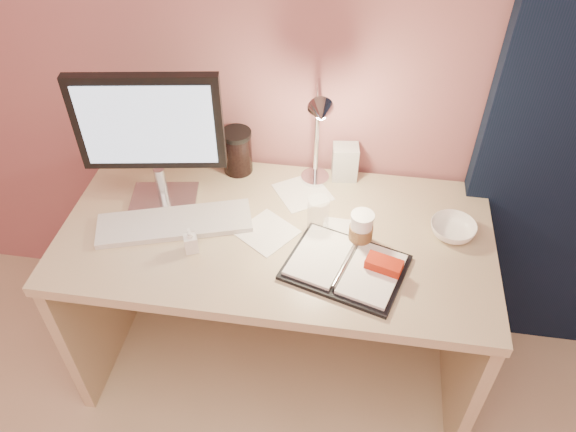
# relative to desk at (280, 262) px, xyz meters

# --- Properties ---
(desk) EXTENTS (1.40, 0.70, 0.73)m
(desk) POSITION_rel_desk_xyz_m (0.00, 0.00, 0.00)
(desk) COLOR tan
(desk) RESTS_ON ground
(monitor) EXTENTS (0.46, 0.20, 0.49)m
(monitor) POSITION_rel_desk_xyz_m (-0.41, 0.02, 0.52)
(monitor) COLOR silver
(monitor) RESTS_ON desk
(keyboard) EXTENTS (0.52, 0.29, 0.02)m
(keyboard) POSITION_rel_desk_xyz_m (-0.33, -0.10, 0.24)
(keyboard) COLOR silver
(keyboard) RESTS_ON desk
(planner) EXTENTS (0.41, 0.35, 0.05)m
(planner) POSITION_rel_desk_xyz_m (0.24, -0.20, 0.24)
(planner) COLOR black
(planner) RESTS_ON desk
(paper_a) EXTENTS (0.17, 0.17, 0.00)m
(paper_a) POSITION_rel_desk_xyz_m (0.23, -0.07, 0.23)
(paper_a) COLOR white
(paper_a) RESTS_ON desk
(paper_b) EXTENTS (0.22, 0.22, 0.00)m
(paper_b) POSITION_rel_desk_xyz_m (-0.03, -0.09, 0.23)
(paper_b) COLOR white
(paper_b) RESTS_ON desk
(paper_c) EXTENTS (0.23, 0.23, 0.00)m
(paper_c) POSITION_rel_desk_xyz_m (0.06, 0.13, 0.23)
(paper_c) COLOR white
(paper_c) RESTS_ON desk
(coffee_cup) EXTENTS (0.07, 0.07, 0.12)m
(coffee_cup) POSITION_rel_desk_xyz_m (0.27, -0.09, 0.28)
(coffee_cup) COLOR white
(coffee_cup) RESTS_ON desk
(clear_cup) EXTENTS (0.07, 0.07, 0.12)m
(clear_cup) POSITION_rel_desk_xyz_m (0.13, -0.04, 0.29)
(clear_cup) COLOR white
(clear_cup) RESTS_ON desk
(bowl) EXTENTS (0.17, 0.17, 0.05)m
(bowl) POSITION_rel_desk_xyz_m (0.56, -0.00, 0.25)
(bowl) COLOR white
(bowl) RESTS_ON desk
(lotion_bottle) EXTENTS (0.05, 0.05, 0.09)m
(lotion_bottle) POSITION_rel_desk_xyz_m (-0.25, -0.20, 0.27)
(lotion_bottle) COLOR white
(lotion_bottle) RESTS_ON desk
(dark_jar) EXTENTS (0.10, 0.10, 0.15)m
(dark_jar) POSITION_rel_desk_xyz_m (-0.19, 0.22, 0.30)
(dark_jar) COLOR black
(dark_jar) RESTS_ON desk
(product_box) EXTENTS (0.10, 0.08, 0.13)m
(product_box) POSITION_rel_desk_xyz_m (0.20, 0.24, 0.29)
(product_box) COLOR silver
(product_box) RESTS_ON desk
(desk_lamp) EXTENTS (0.12, 0.26, 0.43)m
(desk_lamp) POSITION_rel_desk_xyz_m (0.08, 0.10, 0.49)
(desk_lamp) COLOR silver
(desk_lamp) RESTS_ON desk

